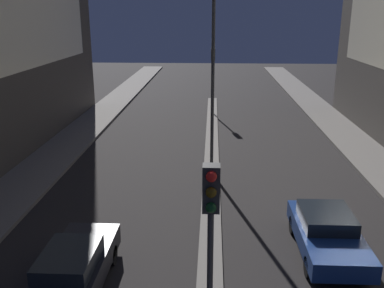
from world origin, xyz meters
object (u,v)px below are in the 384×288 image
Objects in this scene: traffic_light_near at (211,234)px; car_right_lane at (327,233)px; traffic_light_mid at (213,66)px; car_left_lane at (74,269)px; street_lamp at (213,61)px.

car_right_lane is (3.88, 5.77, -3.05)m from traffic_light_near.
traffic_light_near is 1.15× the size of car_right_lane.
traffic_light_mid is 1.10× the size of car_left_lane.
traffic_light_mid is 0.57× the size of street_lamp.
traffic_light_near is 5.87m from car_left_lane.
traffic_light_mid is at bearing 100.87° from car_right_lane.
traffic_light_mid is at bearing 80.32° from car_left_lane.
traffic_light_mid reaches higher than car_left_lane.
traffic_light_near is 1.10× the size of car_left_lane.
car_right_lane is at bearing 18.18° from car_left_lane.
car_left_lane is (-3.88, 3.22, -3.01)m from traffic_light_near.
car_left_lane is at bearing -99.68° from traffic_light_mid.
traffic_light_near is 13.17m from street_lamp.
street_lamp is (0.00, -12.95, 1.82)m from traffic_light_mid.
car_right_lane is at bearing -61.92° from street_lamp.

